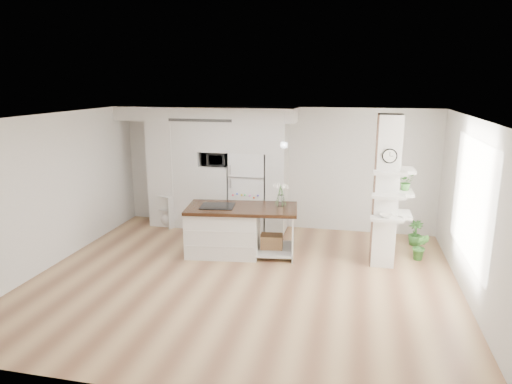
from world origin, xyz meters
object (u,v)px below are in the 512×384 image
bookshelf (166,212)px  kitchen_island (230,229)px  floor_plant_a (420,247)px  refrigerator (249,191)px

bookshelf → kitchen_island: bearing=-11.6°
kitchen_island → floor_plant_a: bearing=-0.6°
refrigerator → bookshelf: size_ratio=2.37×
kitchen_island → bookshelf: bearing=136.8°
kitchen_island → refrigerator: bearing=81.9°
bookshelf → refrigerator: bearing=30.1°
kitchen_island → floor_plant_a: 3.58m
refrigerator → bookshelf: bearing=-174.2°
kitchen_island → floor_plant_a: kitchen_island is taller
refrigerator → bookshelf: 2.00m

